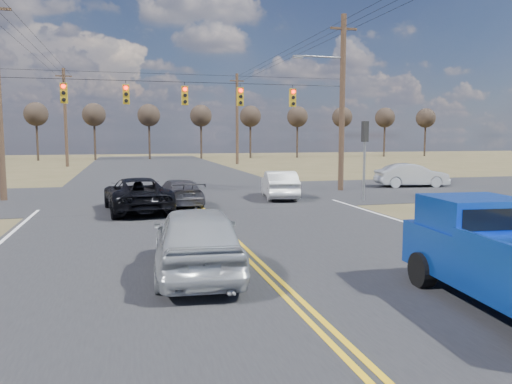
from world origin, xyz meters
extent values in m
plane|color=brown|center=(0.00, 0.00, 0.00)|extent=(160.00, 160.00, 0.00)
cube|color=#28282B|center=(0.00, 10.00, 0.00)|extent=(14.00, 120.00, 0.02)
cube|color=#28282B|center=(0.00, 18.00, 0.00)|extent=(120.00, 12.00, 0.02)
cylinder|color=#473323|center=(9.00, 18.00, 5.00)|extent=(0.32, 0.32, 10.00)
cube|color=#473323|center=(9.00, 18.00, 9.20)|extent=(1.60, 0.12, 0.12)
cylinder|color=black|center=(0.00, 18.00, 6.00)|extent=(18.00, 0.02, 0.02)
cylinder|color=black|center=(0.00, 18.00, 6.40)|extent=(18.00, 0.02, 0.02)
cube|color=#B28C14|center=(-6.00, 18.00, 5.30)|extent=(0.34, 0.24, 1.00)
cylinder|color=#FF0C05|center=(-6.00, 17.86, 5.63)|extent=(0.20, 0.06, 0.20)
cylinder|color=black|center=(-6.00, 17.86, 5.30)|extent=(0.20, 0.06, 0.20)
cylinder|color=black|center=(-6.00, 17.86, 4.97)|extent=(0.20, 0.06, 0.20)
cube|color=black|center=(-6.00, 17.83, 5.74)|extent=(0.24, 0.14, 0.03)
cube|color=#B28C14|center=(-3.00, 18.00, 5.30)|extent=(0.34, 0.24, 1.00)
cylinder|color=#FF0C05|center=(-3.00, 17.86, 5.63)|extent=(0.20, 0.06, 0.20)
cylinder|color=black|center=(-3.00, 17.86, 5.30)|extent=(0.20, 0.06, 0.20)
cylinder|color=black|center=(-3.00, 17.86, 4.97)|extent=(0.20, 0.06, 0.20)
cube|color=black|center=(-3.00, 17.83, 5.74)|extent=(0.24, 0.14, 0.03)
cube|color=#B28C14|center=(0.00, 18.00, 5.30)|extent=(0.34, 0.24, 1.00)
cylinder|color=#FF0C05|center=(0.00, 17.86, 5.63)|extent=(0.20, 0.06, 0.20)
cylinder|color=black|center=(0.00, 17.86, 5.30)|extent=(0.20, 0.06, 0.20)
cylinder|color=black|center=(0.00, 17.86, 4.97)|extent=(0.20, 0.06, 0.20)
cube|color=black|center=(0.00, 17.83, 5.74)|extent=(0.24, 0.14, 0.03)
cube|color=#B28C14|center=(3.00, 18.00, 5.30)|extent=(0.34, 0.24, 1.00)
cylinder|color=#FF0C05|center=(3.00, 17.86, 5.63)|extent=(0.20, 0.06, 0.20)
cylinder|color=black|center=(3.00, 17.86, 5.30)|extent=(0.20, 0.06, 0.20)
cylinder|color=black|center=(3.00, 17.86, 4.97)|extent=(0.20, 0.06, 0.20)
cube|color=black|center=(3.00, 17.83, 5.74)|extent=(0.24, 0.14, 0.03)
cube|color=#B28C14|center=(6.00, 18.00, 5.30)|extent=(0.34, 0.24, 1.00)
cylinder|color=#FF0C05|center=(6.00, 17.86, 5.63)|extent=(0.20, 0.06, 0.20)
cylinder|color=black|center=(6.00, 17.86, 5.30)|extent=(0.20, 0.06, 0.20)
cylinder|color=black|center=(6.00, 17.86, 4.97)|extent=(0.20, 0.06, 0.20)
cube|color=black|center=(6.00, 17.83, 5.74)|extent=(0.24, 0.14, 0.03)
cylinder|color=slate|center=(8.20, 13.50, 1.60)|extent=(0.12, 0.12, 3.20)
cube|color=black|center=(8.20, 13.50, 3.40)|extent=(0.24, 0.34, 1.00)
cylinder|color=slate|center=(7.60, 18.00, 7.60)|extent=(2.80, 0.10, 0.10)
cube|color=slate|center=(6.30, 18.00, 7.55)|extent=(0.55, 0.22, 0.14)
cylinder|color=#473323|center=(-9.00, 46.00, 5.00)|extent=(0.32, 0.32, 10.00)
cube|color=#473323|center=(-9.00, 46.00, 9.20)|extent=(1.60, 0.12, 0.12)
cylinder|color=#473323|center=(9.00, 46.00, 5.00)|extent=(0.32, 0.32, 10.00)
cube|color=#473323|center=(9.00, 46.00, 9.20)|extent=(1.60, 0.12, 0.12)
cylinder|color=black|center=(-8.30, 17.00, 9.30)|extent=(0.02, 58.00, 0.02)
cylinder|color=black|center=(8.30, 17.00, 9.30)|extent=(0.02, 58.00, 0.02)
cylinder|color=black|center=(9.00, 17.00, 9.30)|extent=(0.02, 58.00, 0.02)
cylinder|color=black|center=(9.70, 17.00, 9.30)|extent=(0.02, 58.00, 0.02)
cylinder|color=#33261C|center=(-14.00, 60.00, 2.75)|extent=(0.28, 0.28, 5.50)
sphere|color=#2D231C|center=(-14.00, 60.00, 5.90)|extent=(3.00, 3.00, 3.00)
cylinder|color=#33261C|center=(-7.00, 60.00, 2.75)|extent=(0.28, 0.28, 5.50)
sphere|color=#2D231C|center=(-7.00, 60.00, 5.90)|extent=(3.00, 3.00, 3.00)
cylinder|color=#33261C|center=(0.00, 60.00, 2.75)|extent=(0.28, 0.28, 5.50)
sphere|color=#2D231C|center=(0.00, 60.00, 5.90)|extent=(3.00, 3.00, 3.00)
cylinder|color=#33261C|center=(7.00, 60.00, 2.75)|extent=(0.28, 0.28, 5.50)
sphere|color=#2D231C|center=(7.00, 60.00, 5.90)|extent=(3.00, 3.00, 3.00)
cylinder|color=#33261C|center=(14.00, 60.00, 2.75)|extent=(0.28, 0.28, 5.50)
sphere|color=#2D231C|center=(14.00, 60.00, 5.90)|extent=(3.00, 3.00, 3.00)
cylinder|color=#33261C|center=(21.00, 60.00, 2.75)|extent=(0.28, 0.28, 5.50)
sphere|color=#2D231C|center=(21.00, 60.00, 5.90)|extent=(3.00, 3.00, 3.00)
cylinder|color=#33261C|center=(28.00, 60.00, 2.75)|extent=(0.28, 0.28, 5.50)
sphere|color=#2D231C|center=(28.00, 60.00, 5.90)|extent=(3.00, 3.00, 3.00)
cylinder|color=#33261C|center=(35.00, 60.00, 2.75)|extent=(0.28, 0.28, 5.50)
sphere|color=#2D231C|center=(35.00, 60.00, 5.90)|extent=(3.00, 3.00, 3.00)
cylinder|color=#33261C|center=(42.00, 60.00, 2.75)|extent=(0.28, 0.28, 5.50)
sphere|color=#2D231C|center=(42.00, 60.00, 5.90)|extent=(3.00, 3.00, 3.00)
cylinder|color=black|center=(2.92, 0.29, 0.38)|extent=(0.36, 0.77, 0.75)
cylinder|color=black|center=(4.70, 0.15, 0.38)|extent=(0.36, 0.77, 0.75)
cube|color=#103FB2|center=(3.79, -0.11, 1.62)|extent=(1.86, 1.73, 0.68)
cube|color=black|center=(3.73, -0.88, 1.62)|extent=(1.50, 0.17, 0.42)
cube|color=#103FB2|center=(2.72, -2.38, 1.41)|extent=(0.33, 3.10, 0.19)
imported|color=#A9AEB2|center=(-1.56, 2.49, 0.82)|extent=(2.29, 4.96, 1.65)
imported|color=black|center=(-2.69, 12.64, 0.73)|extent=(2.96, 5.49, 1.46)
imported|color=#B8B8B8|center=(4.46, 15.44, 0.71)|extent=(2.21, 4.49, 1.41)
imported|color=#38373D|center=(-0.80, 14.09, 0.61)|extent=(2.17, 4.38, 1.22)
imported|color=#B4B8BD|center=(14.16, 18.81, 0.73)|extent=(2.13, 4.59, 1.46)
camera|label=1|loc=(-3.09, -8.79, 3.21)|focal=35.00mm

